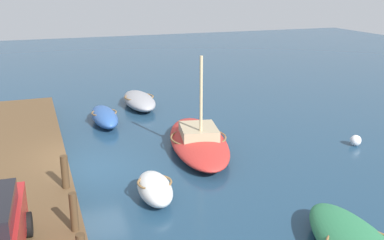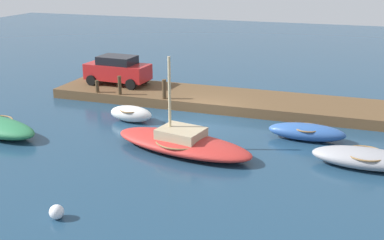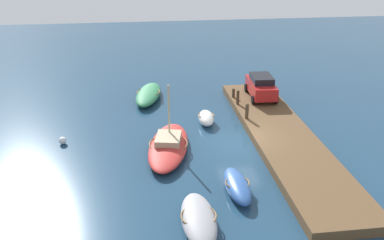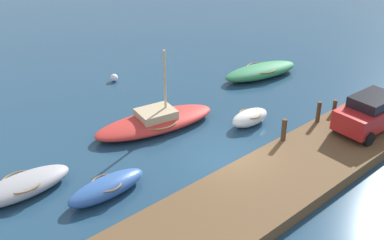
# 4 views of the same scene
# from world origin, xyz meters

# --- Properties ---
(ground_plane) EXTENTS (84.00, 84.00, 0.00)m
(ground_plane) POSITION_xyz_m (0.00, 0.00, 0.00)
(ground_plane) COLOR navy
(dock_platform) EXTENTS (19.19, 3.88, 0.54)m
(dock_platform) POSITION_xyz_m (0.00, -2.73, 0.27)
(dock_platform) COLOR brown
(dock_platform) RESTS_ON ground_plane
(sailboat_red) EXTENTS (6.72, 3.47, 4.03)m
(sailboat_red) POSITION_xyz_m (-0.49, 4.55, 0.41)
(sailboat_red) COLOR #B72D28
(sailboat_red) RESTS_ON ground_plane
(rowboat_blue) EXTENTS (3.45, 1.26, 0.76)m
(rowboat_blue) POSITION_xyz_m (-5.36, 1.44, 0.39)
(rowboat_blue) COLOR #2D569E
(rowboat_blue) RESTS_ON ground_plane
(dinghy_white) EXTENTS (2.31, 1.19, 0.81)m
(dinghy_white) POSITION_xyz_m (3.32, 1.63, 0.41)
(dinghy_white) COLOR white
(dinghy_white) RESTS_ON ground_plane
(rowboat_grey) EXTENTS (4.05, 1.63, 0.76)m
(rowboat_grey) POSITION_xyz_m (-7.83, 3.77, 0.39)
(rowboat_grey) COLOR #939399
(rowboat_grey) RESTS_ON ground_plane
(mooring_post_west) EXTENTS (0.23, 0.23, 1.07)m
(mooring_post_west) POSITION_xyz_m (2.59, -1.04, 1.07)
(mooring_post_west) COLOR #47331E
(mooring_post_west) RESTS_ON dock_platform
(mooring_post_mid_west) EXTENTS (0.20, 0.20, 1.07)m
(mooring_post_mid_west) POSITION_xyz_m (5.30, -1.04, 1.07)
(mooring_post_mid_west) COLOR #47331E
(mooring_post_mid_west) RESTS_ON dock_platform
(mooring_post_mid_east) EXTENTS (0.21, 0.21, 0.71)m
(mooring_post_mid_east) POSITION_xyz_m (6.74, -1.04, 0.89)
(mooring_post_mid_east) COLOR #47331E
(mooring_post_mid_east) RESTS_ON dock_platform
(parked_car) EXTENTS (3.97, 2.11, 1.75)m
(parked_car) POSITION_xyz_m (6.47, -3.12, 1.45)
(parked_car) COLOR #B21E1E
(parked_car) RESTS_ON dock_platform
(marker_buoy) EXTENTS (0.47, 0.47, 0.47)m
(marker_buoy) POSITION_xyz_m (1.34, 11.05, 0.24)
(marker_buoy) COLOR silver
(marker_buoy) RESTS_ON ground_plane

